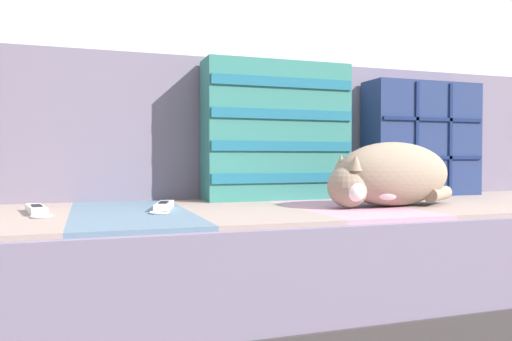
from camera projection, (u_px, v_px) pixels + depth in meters
The scene contains 7 objects.
couch at pixel (328, 270), 1.46m from camera, with size 2.11×0.81×0.38m.
sofa_backrest at pixel (285, 131), 1.77m from camera, with size 2.06×0.14×0.46m.
throw_pillow_quilted at pixel (422, 139), 1.78m from camera, with size 0.42×0.14×0.40m.
throw_pillow_striped at pixel (277, 131), 1.60m from camera, with size 0.47×0.14×0.44m.
sleeping_cat at pixel (389, 176), 1.36m from camera, with size 0.43×0.24×0.18m.
game_remote_near at pixel (37, 210), 1.19m from camera, with size 0.08×0.20×0.02m.
game_remote_far at pixel (164, 206), 1.28m from camera, with size 0.09×0.20×0.02m.
Camera 1 is at (-0.66, -1.17, 0.52)m, focal length 35.00 mm.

